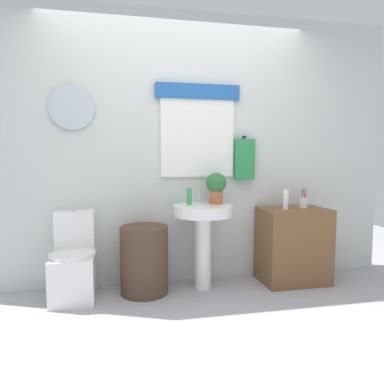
{
  "coord_description": "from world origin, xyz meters",
  "views": [
    {
      "loc": [
        -0.55,
        -2.26,
        1.21
      ],
      "look_at": [
        0.08,
        0.8,
        0.91
      ],
      "focal_mm": 32.92,
      "sensor_mm": 36.0,
      "label": 1
    }
  ],
  "objects_px": {
    "laundry_hamper": "(144,260)",
    "potted_plant": "(216,186)",
    "toothbrush_cup": "(304,202)",
    "soap_bottle": "(189,197)",
    "lotion_bottle": "(286,199)",
    "pedestal_sink": "(203,225)",
    "toilet": "(74,265)",
    "wooden_cabinet": "(293,245)"
  },
  "relations": [
    {
      "from": "wooden_cabinet",
      "to": "potted_plant",
      "type": "relative_size",
      "value": 2.48
    },
    {
      "from": "pedestal_sink",
      "to": "wooden_cabinet",
      "type": "height_order",
      "value": "pedestal_sink"
    },
    {
      "from": "wooden_cabinet",
      "to": "toothbrush_cup",
      "type": "distance_m",
      "value": 0.43
    },
    {
      "from": "wooden_cabinet",
      "to": "pedestal_sink",
      "type": "bearing_deg",
      "value": -180.0
    },
    {
      "from": "laundry_hamper",
      "to": "toilet",
      "type": "bearing_deg",
      "value": 176.61
    },
    {
      "from": "wooden_cabinet",
      "to": "potted_plant",
      "type": "bearing_deg",
      "value": 175.55
    },
    {
      "from": "toilet",
      "to": "wooden_cabinet",
      "type": "xyz_separation_m",
      "value": [
        2.06,
        -0.04,
        0.08
      ]
    },
    {
      "from": "laundry_hamper",
      "to": "lotion_bottle",
      "type": "xyz_separation_m",
      "value": [
        1.34,
        -0.04,
        0.52
      ]
    },
    {
      "from": "soap_bottle",
      "to": "potted_plant",
      "type": "bearing_deg",
      "value": 2.2
    },
    {
      "from": "wooden_cabinet",
      "to": "soap_bottle",
      "type": "relative_size",
      "value": 4.8
    },
    {
      "from": "wooden_cabinet",
      "to": "lotion_bottle",
      "type": "height_order",
      "value": "lotion_bottle"
    },
    {
      "from": "lotion_bottle",
      "to": "wooden_cabinet",
      "type": "bearing_deg",
      "value": 19.85
    },
    {
      "from": "toilet",
      "to": "wooden_cabinet",
      "type": "relative_size",
      "value": 1.05
    },
    {
      "from": "laundry_hamper",
      "to": "wooden_cabinet",
      "type": "distance_m",
      "value": 1.45
    },
    {
      "from": "pedestal_sink",
      "to": "soap_bottle",
      "type": "distance_m",
      "value": 0.29
    },
    {
      "from": "soap_bottle",
      "to": "toothbrush_cup",
      "type": "height_order",
      "value": "soap_bottle"
    },
    {
      "from": "laundry_hamper",
      "to": "potted_plant",
      "type": "relative_size",
      "value": 2.08
    },
    {
      "from": "soap_bottle",
      "to": "lotion_bottle",
      "type": "distance_m",
      "value": 0.92
    },
    {
      "from": "pedestal_sink",
      "to": "toilet",
      "type": "bearing_deg",
      "value": 178.21
    },
    {
      "from": "pedestal_sink",
      "to": "toothbrush_cup",
      "type": "height_order",
      "value": "toothbrush_cup"
    },
    {
      "from": "toothbrush_cup",
      "to": "laundry_hamper",
      "type": "bearing_deg",
      "value": -179.27
    },
    {
      "from": "toilet",
      "to": "wooden_cabinet",
      "type": "height_order",
      "value": "toilet"
    },
    {
      "from": "wooden_cabinet",
      "to": "potted_plant",
      "type": "height_order",
      "value": "potted_plant"
    },
    {
      "from": "toilet",
      "to": "soap_bottle",
      "type": "height_order",
      "value": "soap_bottle"
    },
    {
      "from": "toilet",
      "to": "laundry_hamper",
      "type": "relative_size",
      "value": 1.25
    },
    {
      "from": "laundry_hamper",
      "to": "soap_bottle",
      "type": "distance_m",
      "value": 0.7
    },
    {
      "from": "pedestal_sink",
      "to": "soap_bottle",
      "type": "bearing_deg",
      "value": 157.38
    },
    {
      "from": "wooden_cabinet",
      "to": "laundry_hamper",
      "type": "bearing_deg",
      "value": 180.0
    },
    {
      "from": "potted_plant",
      "to": "lotion_bottle",
      "type": "xyz_separation_m",
      "value": [
        0.66,
        -0.1,
        -0.13
      ]
    },
    {
      "from": "potted_plant",
      "to": "lotion_bottle",
      "type": "distance_m",
      "value": 0.68
    },
    {
      "from": "lotion_bottle",
      "to": "pedestal_sink",
      "type": "bearing_deg",
      "value": 177.14
    },
    {
      "from": "lotion_bottle",
      "to": "toothbrush_cup",
      "type": "xyz_separation_m",
      "value": [
        0.22,
        0.06,
        -0.04
      ]
    },
    {
      "from": "potted_plant",
      "to": "soap_bottle",
      "type": "bearing_deg",
      "value": -177.8
    },
    {
      "from": "wooden_cabinet",
      "to": "potted_plant",
      "type": "xyz_separation_m",
      "value": [
        -0.77,
        0.06,
        0.59
      ]
    },
    {
      "from": "laundry_hamper",
      "to": "potted_plant",
      "type": "height_order",
      "value": "potted_plant"
    },
    {
      "from": "potted_plant",
      "to": "laundry_hamper",
      "type": "bearing_deg",
      "value": -174.97
    },
    {
      "from": "wooden_cabinet",
      "to": "soap_bottle",
      "type": "xyz_separation_m",
      "value": [
        -1.03,
        0.05,
        0.5
      ]
    },
    {
      "from": "lotion_bottle",
      "to": "toothbrush_cup",
      "type": "relative_size",
      "value": 1.03
    },
    {
      "from": "potted_plant",
      "to": "toothbrush_cup",
      "type": "xyz_separation_m",
      "value": [
        0.88,
        -0.04,
        -0.17
      ]
    },
    {
      "from": "toilet",
      "to": "soap_bottle",
      "type": "xyz_separation_m",
      "value": [
        1.03,
        0.01,
        0.58
      ]
    },
    {
      "from": "wooden_cabinet",
      "to": "lotion_bottle",
      "type": "relative_size",
      "value": 3.83
    },
    {
      "from": "laundry_hamper",
      "to": "lotion_bottle",
      "type": "height_order",
      "value": "lotion_bottle"
    }
  ]
}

